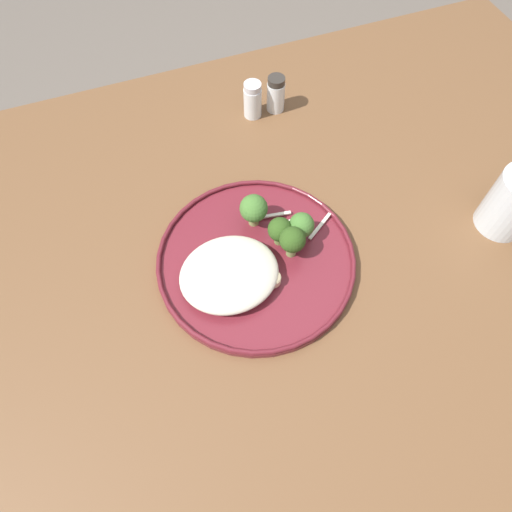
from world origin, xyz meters
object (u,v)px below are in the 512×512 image
object	(u,v)px
broccoli_floret_rear_charred	(251,210)
water_glass	(511,206)
broccoli_floret_near_rim	(292,240)
broccoli_floret_right_tilted	(301,226)
seared_scallop_front_small	(207,299)
seared_scallop_large_seared	(237,276)
seared_scallop_rear_pale	(229,296)
dinner_plate	(256,260)
pepper_shaker	(276,94)
seared_scallop_right_edge	(273,279)
salt_shaker	(253,100)
broccoli_floret_beside_noodles	(280,230)

from	to	relation	value
broccoli_floret_rear_charred	water_glass	bearing A→B (deg)	-19.27
broccoli_floret_near_rim	broccoli_floret_right_tilted	distance (m)	0.03
seared_scallop_front_small	seared_scallop_large_seared	xyz separation A→B (m)	(0.05, 0.02, 0.00)
seared_scallop_rear_pale	dinner_plate	bearing A→B (deg)	39.58
broccoli_floret_rear_charred	pepper_shaker	xyz separation A→B (m)	(0.13, 0.23, -0.01)
seared_scallop_rear_pale	broccoli_floret_rear_charred	bearing A→B (deg)	56.24
broccoli_floret_near_rim	pepper_shaker	distance (m)	0.32
seared_scallop_large_seared	seared_scallop_right_edge	xyz separation A→B (m)	(0.05, -0.02, -0.00)
broccoli_floret_near_rim	salt_shaker	xyz separation A→B (m)	(0.05, 0.30, -0.01)
dinner_plate	seared_scallop_rear_pale	size ratio (longest dim) A/B	11.12
seared_scallop_large_seared	salt_shaker	distance (m)	0.35
broccoli_floret_near_rim	broccoli_floret_rear_charred	xyz separation A→B (m)	(-0.04, 0.07, -0.00)
broccoli_floret_near_rim	broccoli_floret_right_tilted	bearing A→B (deg)	42.06
seared_scallop_right_edge	water_glass	world-z (taller)	water_glass
dinner_plate	broccoli_floret_right_tilted	bearing A→B (deg)	9.77
seared_scallop_rear_pale	water_glass	distance (m)	0.44
seared_scallop_rear_pale	seared_scallop_large_seared	xyz separation A→B (m)	(0.02, 0.03, 0.00)
seared_scallop_front_small	water_glass	xyz separation A→B (m)	(0.46, -0.02, 0.02)
broccoli_floret_near_rim	seared_scallop_front_small	bearing A→B (deg)	-166.74
pepper_shaker	dinner_plate	bearing A→B (deg)	-116.64
broccoli_floret_beside_noodles	salt_shaker	size ratio (longest dim) A/B	0.74
dinner_plate	seared_scallop_large_seared	size ratio (longest dim) A/B	8.32
seared_scallop_large_seared	water_glass	world-z (taller)	water_glass
seared_scallop_large_seared	broccoli_floret_beside_noodles	world-z (taller)	broccoli_floret_beside_noodles
broccoli_floret_near_rim	broccoli_floret_rear_charred	size ratio (longest dim) A/B	0.99
broccoli_floret_beside_noodles	broccoli_floret_right_tilted	xyz separation A→B (m)	(0.03, -0.00, 0.00)
dinner_plate	salt_shaker	distance (m)	0.31
seared_scallop_large_seared	broccoli_floret_right_tilted	bearing A→B (deg)	17.69
seared_scallop_rear_pale	seared_scallop_right_edge	size ratio (longest dim) A/B	1.14
seared_scallop_right_edge	broccoli_floret_near_rim	size ratio (longest dim) A/B	0.40
seared_scallop_large_seared	broccoli_floret_right_tilted	world-z (taller)	broccoli_floret_right_tilted
seared_scallop_large_seared	broccoli_floret_rear_charred	bearing A→B (deg)	58.43
seared_scallop_rear_pale	water_glass	bearing A→B (deg)	-2.17
seared_scallop_large_seared	broccoli_floret_beside_noodles	bearing A→B (deg)	26.68
seared_scallop_right_edge	broccoli_floret_beside_noodles	world-z (taller)	broccoli_floret_beside_noodles
seared_scallop_right_edge	broccoli_floret_beside_noodles	bearing A→B (deg)	60.70
seared_scallop_rear_pale	pepper_shaker	xyz separation A→B (m)	(0.20, 0.34, 0.01)
broccoli_floret_near_rim	broccoli_floret_right_tilted	size ratio (longest dim) A/B	1.10
seared_scallop_large_seared	salt_shaker	world-z (taller)	salt_shaker
broccoli_floret_right_tilted	broccoli_floret_near_rim	bearing A→B (deg)	-137.94
seared_scallop_front_small	broccoli_floret_beside_noodles	bearing A→B (deg)	24.12
broccoli_floret_near_rim	water_glass	xyz separation A→B (m)	(0.33, -0.06, -0.00)
salt_shaker	broccoli_floret_beside_noodles	bearing A→B (deg)	-102.24
pepper_shaker	broccoli_floret_right_tilted	bearing A→B (deg)	-104.45
seared_scallop_right_edge	broccoli_floret_rear_charred	bearing A→B (deg)	86.19
water_glass	broccoli_floret_near_rim	bearing A→B (deg)	170.25
seared_scallop_large_seared	broccoli_floret_near_rim	distance (m)	0.09
seared_scallop_front_small	seared_scallop_large_seared	world-z (taller)	seared_scallop_large_seared
broccoli_floret_rear_charred	pepper_shaker	world-z (taller)	same
seared_scallop_right_edge	seared_scallop_large_seared	bearing A→B (deg)	154.87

